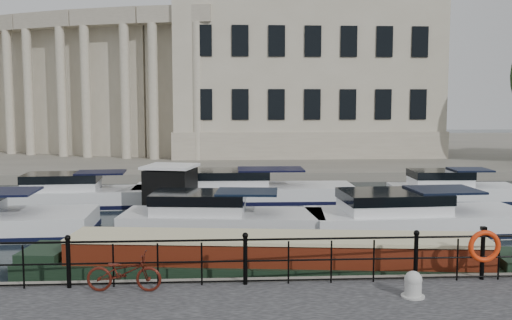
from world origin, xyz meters
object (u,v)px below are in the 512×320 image
(bicycle, at_px, (124,272))
(life_ring_post, at_px, (484,247))
(mooring_bollard, at_px, (413,285))
(narrowboat, at_px, (277,266))
(harbour_hut, at_px, (171,192))

(bicycle, relative_size, life_ring_post, 1.31)
(mooring_bollard, distance_m, narrowboat, 4.11)
(life_ring_post, distance_m, harbour_hut, 13.88)
(mooring_bollard, relative_size, life_ring_post, 0.45)
(mooring_bollard, distance_m, harbour_hut, 13.67)
(bicycle, xyz_separation_m, narrowboat, (3.63, 2.36, -0.62))
(bicycle, bearing_deg, harbour_hut, 3.47)
(bicycle, relative_size, mooring_bollard, 2.91)
(mooring_bollard, bearing_deg, bicycle, 173.27)
(life_ring_post, height_order, harbour_hut, harbour_hut)
(narrowboat, bearing_deg, mooring_bollard, -42.81)
(bicycle, distance_m, mooring_bollard, 6.33)
(harbour_hut, bearing_deg, bicycle, -75.94)
(mooring_bollard, height_order, life_ring_post, life_ring_post)
(life_ring_post, xyz_separation_m, harbour_hut, (-8.31, 11.11, -0.39))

